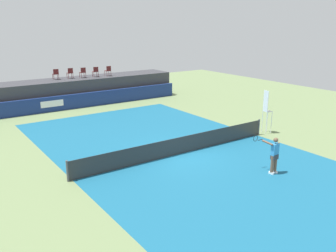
{
  "coord_description": "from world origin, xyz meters",
  "views": [
    {
      "loc": [
        -11.05,
        -14.88,
        6.9
      ],
      "look_at": [
        0.62,
        2.0,
        1.0
      ],
      "focal_mm": 39.0,
      "sensor_mm": 36.0,
      "label": 1
    }
  ],
  "objects": [
    {
      "name": "umpire_chair",
      "position": [
        6.82,
        0.02,
        1.59
      ],
      "size": [
        0.51,
        0.51,
        2.76
      ],
      "color": "white",
      "rests_on": "ground"
    },
    {
      "name": "spectator_chair_right",
      "position": [
        1.91,
        15.02,
        2.69
      ],
      "size": [
        0.48,
        0.48,
        0.89
      ],
      "color": "#561919",
      "rests_on": "spectator_platform"
    },
    {
      "name": "spectator_platform",
      "position": [
        0.0,
        15.3,
        1.1
      ],
      "size": [
        18.0,
        2.8,
        2.2
      ],
      "primitive_type": "cube",
      "color": "#38383D",
      "rests_on": "ground"
    },
    {
      "name": "net_post_near",
      "position": [
        -6.2,
        0.0,
        0.5
      ],
      "size": [
        0.1,
        0.1,
        1.0
      ],
      "primitive_type": "cylinder",
      "color": "#4C4C51",
      "rests_on": "ground"
    },
    {
      "name": "ground_plane",
      "position": [
        0.0,
        3.0,
        0.0
      ],
      "size": [
        48.0,
        48.0,
        0.0
      ],
      "primitive_type": "plane",
      "color": "#6B7F51"
    },
    {
      "name": "net_post_far",
      "position": [
        6.2,
        0.0,
        0.5
      ],
      "size": [
        0.1,
        0.1,
        1.0
      ],
      "primitive_type": "cylinder",
      "color": "#4C4C51",
      "rests_on": "ground"
    },
    {
      "name": "tennis_player",
      "position": [
        2.06,
        -4.59,
        0.96
      ],
      "size": [
        0.71,
        1.12,
        1.77
      ],
      "color": "white",
      "rests_on": "court_inner"
    },
    {
      "name": "tennis_net",
      "position": [
        0.0,
        0.0,
        0.47
      ],
      "size": [
        12.4,
        0.02,
        0.95
      ],
      "primitive_type": "cube",
      "color": "#2D2D2D",
      "rests_on": "ground"
    },
    {
      "name": "sponsor_wall",
      "position": [
        -0.01,
        13.5,
        0.6
      ],
      "size": [
        18.0,
        0.22,
        1.2
      ],
      "color": "navy",
      "rests_on": "ground"
    },
    {
      "name": "spectator_chair_far_right",
      "position": [
        3.09,
        14.96,
        2.69
      ],
      "size": [
        0.45,
        0.45,
        0.89
      ],
      "color": "#561919",
      "rests_on": "spectator_platform"
    },
    {
      "name": "spectator_chair_center",
      "position": [
        0.8,
        15.18,
        2.69
      ],
      "size": [
        0.45,
        0.45,
        0.89
      ],
      "color": "#561919",
      "rests_on": "spectator_platform"
    },
    {
      "name": "spectator_chair_left",
      "position": [
        -0.23,
        15.47,
        2.69
      ],
      "size": [
        0.46,
        0.46,
        0.89
      ],
      "color": "#561919",
      "rests_on": "spectator_platform"
    },
    {
      "name": "spectator_chair_far_left",
      "position": [
        -1.45,
        15.51,
        2.69
      ],
      "size": [
        0.47,
        0.47,
        0.89
      ],
      "color": "#561919",
      "rests_on": "spectator_platform"
    },
    {
      "name": "court_inner",
      "position": [
        0.0,
        0.0,
        0.0
      ],
      "size": [
        12.0,
        22.0,
        0.0
      ],
      "primitive_type": "cube",
      "color": "#16597A",
      "rests_on": "ground"
    }
  ]
}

